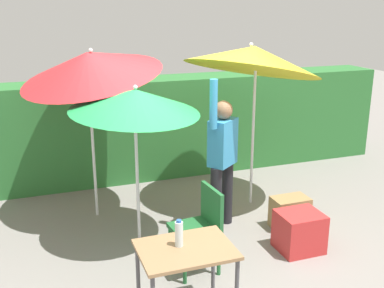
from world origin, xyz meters
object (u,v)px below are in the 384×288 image
object	(u,v)px
umbrella_yellow	(90,65)
cooler_box	(299,232)
folding_table	(186,257)
umbrella_rainbow	(135,101)
umbrella_orange	(253,58)
chair_plastic	(201,224)
person_vendor	(222,155)
crate_cardboard	(290,213)
bottle_water	(179,234)

from	to	relation	value
umbrella_yellow	cooler_box	xyz separation A→B (m)	(1.99, -1.65, -1.75)
folding_table	umbrella_yellow	bearing A→B (deg)	99.39
umbrella_rainbow	umbrella_yellow	bearing A→B (deg)	112.00
umbrella_orange	chair_plastic	bearing A→B (deg)	-131.89
chair_plastic	folding_table	bearing A→B (deg)	-119.10
folding_table	umbrella_orange	bearing A→B (deg)	52.14
person_vendor	chair_plastic	bearing A→B (deg)	-125.64
umbrella_orange	umbrella_yellow	xyz separation A→B (m)	(-2.04, 0.27, -0.02)
umbrella_orange	umbrella_yellow	bearing A→B (deg)	172.58
crate_cardboard	folding_table	xyz separation A→B (m)	(-1.79, -1.25, 0.43)
chair_plastic	crate_cardboard	world-z (taller)	chair_plastic
umbrella_yellow	folding_table	bearing A→B (deg)	-80.61
chair_plastic	cooler_box	bearing A→B (deg)	-0.55
folding_table	cooler_box	bearing A→B (deg)	24.68
person_vendor	folding_table	bearing A→B (deg)	-122.63
cooler_box	bottle_water	bearing A→B (deg)	-157.40
umbrella_orange	chair_plastic	world-z (taller)	umbrella_orange
umbrella_rainbow	umbrella_orange	world-z (taller)	umbrella_orange
person_vendor	crate_cardboard	size ratio (longest dim) A/B	4.19
umbrella_yellow	chair_plastic	bearing A→B (deg)	-63.74
umbrella_orange	bottle_water	xyz separation A→B (m)	(-1.69, -2.07, -1.17)
umbrella_orange	folding_table	bearing A→B (deg)	-127.86
chair_plastic	umbrella_rainbow	bearing A→B (deg)	120.60
crate_cardboard	folding_table	world-z (taller)	folding_table
umbrella_rainbow	bottle_water	bearing A→B (deg)	-89.78
umbrella_orange	umbrella_yellow	size ratio (longest dim) A/B	1.03
umbrella_orange	umbrella_rainbow	bearing A→B (deg)	-160.74
umbrella_rainbow	chair_plastic	distance (m)	1.48
umbrella_rainbow	person_vendor	distance (m)	1.28
umbrella_orange	crate_cardboard	world-z (taller)	umbrella_orange
umbrella_orange	bottle_water	world-z (taller)	umbrella_orange
umbrella_orange	chair_plastic	size ratio (longest dim) A/B	2.75
crate_cardboard	person_vendor	bearing A→B (deg)	158.83
cooler_box	person_vendor	bearing A→B (deg)	126.05
cooler_box	folding_table	xyz separation A→B (m)	(-1.60, -0.73, 0.40)
chair_plastic	crate_cardboard	xyz separation A→B (m)	(1.37, 0.51, -0.31)
chair_plastic	folding_table	xyz separation A→B (m)	(-0.41, -0.75, 0.12)
person_vendor	umbrella_rainbow	bearing A→B (deg)	-178.33
chair_plastic	cooler_box	distance (m)	1.22
umbrella_yellow	folding_table	world-z (taller)	umbrella_yellow
umbrella_rainbow	umbrella_yellow	size ratio (longest dim) A/B	0.79
person_vendor	chair_plastic	world-z (taller)	person_vendor
umbrella_rainbow	umbrella_orange	distance (m)	1.82
crate_cardboard	bottle_water	distance (m)	2.28
umbrella_yellow	bottle_water	distance (m)	2.62
cooler_box	umbrella_rainbow	bearing A→B (deg)	154.25
folding_table	bottle_water	bearing A→B (deg)	129.14
person_vendor	bottle_water	size ratio (longest dim) A/B	7.83
cooler_box	bottle_water	size ratio (longest dim) A/B	2.00
folding_table	person_vendor	bearing A→B (deg)	57.37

